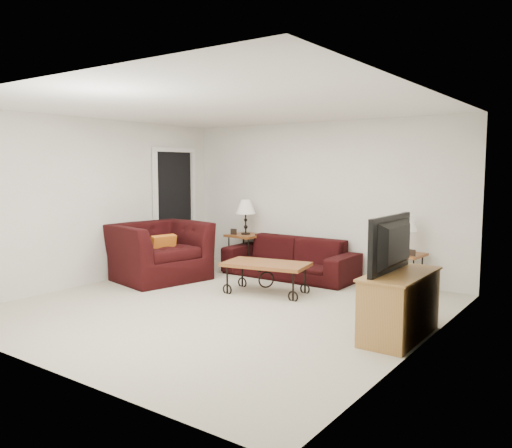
{
  "coord_description": "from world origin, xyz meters",
  "views": [
    {
      "loc": [
        4.08,
        -4.99,
        1.77
      ],
      "look_at": [
        0.0,
        0.7,
        1.0
      ],
      "focal_mm": 36.41,
      "sensor_mm": 36.0,
      "label": 1
    }
  ],
  "objects_px": {
    "side_table_left": "(246,251)",
    "television": "(400,244)",
    "lamp_right": "(406,235)",
    "backpack": "(396,283)",
    "armchair": "(159,251)",
    "tv_stand": "(400,305)",
    "sofa": "(289,258)",
    "lamp_left": "(246,217)",
    "side_table_right": "(405,272)",
    "coffee_table": "(266,278)"
  },
  "relations": [
    {
      "from": "sofa",
      "to": "backpack",
      "type": "relative_size",
      "value": 5.39
    },
    {
      "from": "lamp_right",
      "to": "armchair",
      "type": "distance_m",
      "value": 3.77
    },
    {
      "from": "coffee_table",
      "to": "backpack",
      "type": "bearing_deg",
      "value": 28.66
    },
    {
      "from": "lamp_right",
      "to": "coffee_table",
      "type": "xyz_separation_m",
      "value": [
        -1.52,
        -1.29,
        -0.59
      ]
    },
    {
      "from": "sofa",
      "to": "coffee_table",
      "type": "distance_m",
      "value": 1.16
    },
    {
      "from": "side_table_right",
      "to": "armchair",
      "type": "relative_size",
      "value": 0.39
    },
    {
      "from": "sofa",
      "to": "side_table_left",
      "type": "relative_size",
      "value": 3.6
    },
    {
      "from": "sofa",
      "to": "armchair",
      "type": "height_order",
      "value": "armchair"
    },
    {
      "from": "side_table_left",
      "to": "side_table_right",
      "type": "height_order",
      "value": "side_table_left"
    },
    {
      "from": "lamp_left",
      "to": "tv_stand",
      "type": "xyz_separation_m",
      "value": [
        3.53,
        -2.05,
        -0.56
      ]
    },
    {
      "from": "armchair",
      "to": "lamp_right",
      "type": "bearing_deg",
      "value": -53.59
    },
    {
      "from": "side_table_left",
      "to": "armchair",
      "type": "distance_m",
      "value": 1.64
    },
    {
      "from": "side_table_right",
      "to": "lamp_left",
      "type": "height_order",
      "value": "lamp_left"
    },
    {
      "from": "lamp_left",
      "to": "side_table_left",
      "type": "bearing_deg",
      "value": 0.0
    },
    {
      "from": "side_table_left",
      "to": "coffee_table",
      "type": "xyz_separation_m",
      "value": [
        1.32,
        -1.29,
        -0.08
      ]
    },
    {
      "from": "side_table_left",
      "to": "lamp_right",
      "type": "xyz_separation_m",
      "value": [
        2.85,
        0.0,
        0.51
      ]
    },
    {
      "from": "sofa",
      "to": "armchair",
      "type": "distance_m",
      "value": 2.09
    },
    {
      "from": "side_table_left",
      "to": "coffee_table",
      "type": "relative_size",
      "value": 0.51
    },
    {
      "from": "lamp_right",
      "to": "coffee_table",
      "type": "relative_size",
      "value": 0.46
    },
    {
      "from": "side_table_right",
      "to": "backpack",
      "type": "distance_m",
      "value": 0.45
    },
    {
      "from": "coffee_table",
      "to": "television",
      "type": "bearing_deg",
      "value": -19.04
    },
    {
      "from": "side_table_right",
      "to": "lamp_right",
      "type": "bearing_deg",
      "value": 0.0
    },
    {
      "from": "side_table_left",
      "to": "backpack",
      "type": "height_order",
      "value": "side_table_left"
    },
    {
      "from": "side_table_left",
      "to": "lamp_left",
      "type": "height_order",
      "value": "lamp_left"
    },
    {
      "from": "side_table_left",
      "to": "television",
      "type": "height_order",
      "value": "television"
    },
    {
      "from": "coffee_table",
      "to": "backpack",
      "type": "xyz_separation_m",
      "value": [
        1.57,
        0.86,
        -0.02
      ]
    },
    {
      "from": "armchair",
      "to": "backpack",
      "type": "bearing_deg",
      "value": -60.19
    },
    {
      "from": "armchair",
      "to": "tv_stand",
      "type": "relative_size",
      "value": 1.21
    },
    {
      "from": "sofa",
      "to": "side_table_right",
      "type": "height_order",
      "value": "sofa"
    },
    {
      "from": "sofa",
      "to": "side_table_left",
      "type": "distance_m",
      "value": 1.03
    },
    {
      "from": "side_table_left",
      "to": "lamp_right",
      "type": "height_order",
      "value": "lamp_right"
    },
    {
      "from": "side_table_right",
      "to": "lamp_left",
      "type": "relative_size",
      "value": 0.9
    },
    {
      "from": "side_table_left",
      "to": "television",
      "type": "distance_m",
      "value": 4.11
    },
    {
      "from": "sofa",
      "to": "backpack",
      "type": "distance_m",
      "value": 1.9
    },
    {
      "from": "lamp_left",
      "to": "tv_stand",
      "type": "bearing_deg",
      "value": -30.14
    },
    {
      "from": "tv_stand",
      "to": "television",
      "type": "height_order",
      "value": "television"
    },
    {
      "from": "sofa",
      "to": "coffee_table",
      "type": "relative_size",
      "value": 1.85
    },
    {
      "from": "television",
      "to": "lamp_left",
      "type": "bearing_deg",
      "value": -120.28
    },
    {
      "from": "side_table_right",
      "to": "armchair",
      "type": "bearing_deg",
      "value": -156.03
    },
    {
      "from": "sofa",
      "to": "coffee_table",
      "type": "height_order",
      "value": "sofa"
    },
    {
      "from": "lamp_right",
      "to": "backpack",
      "type": "bearing_deg",
      "value": -84.31
    },
    {
      "from": "sofa",
      "to": "side_table_right",
      "type": "distance_m",
      "value": 1.84
    },
    {
      "from": "television",
      "to": "coffee_table",
      "type": "bearing_deg",
      "value": -109.04
    },
    {
      "from": "lamp_right",
      "to": "coffee_table",
      "type": "height_order",
      "value": "lamp_right"
    },
    {
      "from": "side_table_left",
      "to": "side_table_right",
      "type": "bearing_deg",
      "value": 0.0
    },
    {
      "from": "lamp_right",
      "to": "backpack",
      "type": "height_order",
      "value": "lamp_right"
    },
    {
      "from": "lamp_left",
      "to": "armchair",
      "type": "bearing_deg",
      "value": -110.84
    },
    {
      "from": "lamp_right",
      "to": "tv_stand",
      "type": "distance_m",
      "value": 2.21
    },
    {
      "from": "armchair",
      "to": "lamp_left",
      "type": "bearing_deg",
      "value": -8.4
    },
    {
      "from": "coffee_table",
      "to": "television",
      "type": "height_order",
      "value": "television"
    }
  ]
}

